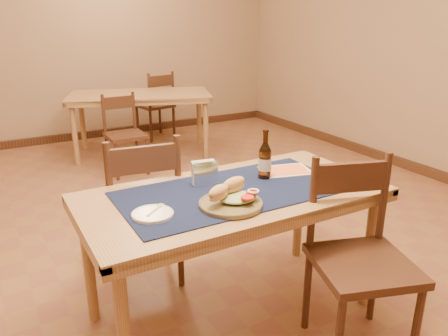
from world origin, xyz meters
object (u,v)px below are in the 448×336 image
sandwich_plate (232,199)px  chair_main_near (359,256)px  back_table (140,100)px  main_table (233,206)px  chair_main_far (142,207)px  napkin_holder (205,173)px  beer_bottle (265,161)px

sandwich_plate → chair_main_near: bearing=-35.0°
back_table → chair_main_near: (-0.17, -3.73, -0.16)m
main_table → chair_main_far: 0.66m
napkin_holder → beer_bottle: bearing=-14.0°
chair_main_far → main_table: bearing=-59.3°
main_table → beer_bottle: (0.25, 0.08, 0.19)m
main_table → chair_main_far: size_ratio=1.62×
beer_bottle → napkin_holder: (-0.34, 0.08, -0.04)m
back_table → sandwich_plate: size_ratio=5.84×
chair_main_near → chair_main_far: bearing=124.6°
chair_main_far → sandwich_plate: chair_main_far is taller
sandwich_plate → napkin_holder: size_ratio=2.04×
back_table → chair_main_far: chair_main_far is taller
napkin_holder → chair_main_far: bearing=122.0°
sandwich_plate → napkin_holder: (0.02, 0.32, 0.03)m
main_table → napkin_holder: (-0.09, 0.16, 0.15)m
main_table → back_table: same height
chair_main_far → napkin_holder: (0.24, -0.39, 0.30)m
back_table → chair_main_near: size_ratio=1.86×
chair_main_near → napkin_holder: size_ratio=6.40×
chair_main_far → sandwich_plate: bearing=-72.4°
back_table → sandwich_plate: 3.44m
back_table → napkin_holder: napkin_holder is taller
napkin_holder → main_table: bearing=-62.4°
back_table → sandwich_plate: (-0.69, -3.36, 0.12)m
chair_main_far → back_table: bearing=70.9°
beer_bottle → napkin_holder: beer_bottle is taller
back_table → napkin_holder: bearing=-102.5°
sandwich_plate → beer_bottle: (0.35, 0.24, 0.07)m
back_table → beer_bottle: beer_bottle is taller
main_table → chair_main_far: (-0.33, 0.55, -0.15)m
chair_main_far → chair_main_near: bearing=-55.4°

